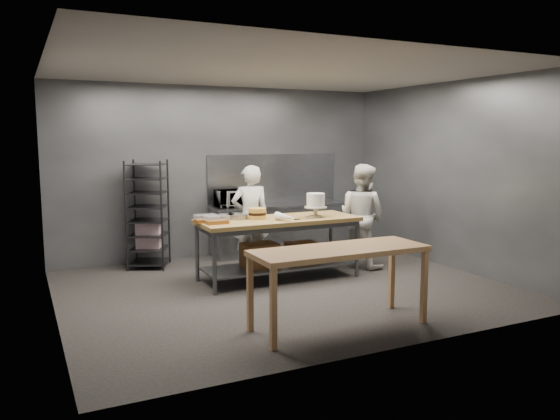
% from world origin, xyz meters
% --- Properties ---
extents(ground, '(6.00, 6.00, 0.00)m').
position_xyz_m(ground, '(0.00, 0.00, 0.00)').
color(ground, black).
rests_on(ground, ground).
extents(back_wall, '(6.00, 0.04, 3.00)m').
position_xyz_m(back_wall, '(0.00, 2.50, 1.50)').
color(back_wall, '#4C4F54').
rests_on(back_wall, ground).
extents(work_table, '(2.40, 0.90, 0.92)m').
position_xyz_m(work_table, '(0.14, 0.49, 0.57)').
color(work_table, olive).
rests_on(work_table, ground).
extents(near_counter, '(2.00, 0.70, 0.90)m').
position_xyz_m(near_counter, '(-0.16, -1.70, 0.81)').
color(near_counter, '#9E7141').
rests_on(near_counter, ground).
extents(back_counter, '(2.60, 0.60, 0.90)m').
position_xyz_m(back_counter, '(1.00, 2.18, 0.45)').
color(back_counter, slate).
rests_on(back_counter, ground).
extents(splashback_panel, '(2.60, 0.02, 0.90)m').
position_xyz_m(splashback_panel, '(1.00, 2.48, 1.35)').
color(splashback_panel, slate).
rests_on(splashback_panel, back_counter).
extents(speed_rack, '(0.82, 0.84, 1.75)m').
position_xyz_m(speed_rack, '(-1.44, 2.10, 0.86)').
color(speed_rack, black).
rests_on(speed_rack, ground).
extents(chef_behind, '(0.67, 0.49, 1.67)m').
position_xyz_m(chef_behind, '(0.02, 1.28, 0.84)').
color(chef_behind, silver).
rests_on(chef_behind, ground).
extents(chef_right, '(0.90, 1.00, 1.68)m').
position_xyz_m(chef_right, '(1.72, 0.62, 0.84)').
color(chef_right, silver).
rests_on(chef_right, ground).
extents(microwave, '(0.54, 0.37, 0.30)m').
position_xyz_m(microwave, '(0.05, 2.18, 1.05)').
color(microwave, black).
rests_on(microwave, back_counter).
extents(frosted_cake_stand, '(0.34, 0.34, 0.36)m').
position_xyz_m(frosted_cake_stand, '(0.70, 0.35, 1.15)').
color(frosted_cake_stand, '#B4AA90').
rests_on(frosted_cake_stand, work_table).
extents(layer_cake, '(0.26, 0.26, 0.16)m').
position_xyz_m(layer_cake, '(-0.17, 0.56, 1.00)').
color(layer_cake, gold).
rests_on(layer_cake, work_table).
extents(cake_pans, '(0.69, 0.34, 0.07)m').
position_xyz_m(cake_pans, '(-0.61, 0.69, 0.96)').
color(cake_pans, gray).
rests_on(cake_pans, work_table).
extents(piping_bag, '(0.23, 0.40, 0.12)m').
position_xyz_m(piping_bag, '(0.11, 0.17, 0.98)').
color(piping_bag, silver).
rests_on(piping_bag, work_table).
extents(offset_spatula, '(0.36, 0.02, 0.02)m').
position_xyz_m(offset_spatula, '(0.40, 0.23, 0.93)').
color(offset_spatula, slate).
rests_on(offset_spatula, work_table).
extents(pastry_clamshells, '(0.40, 0.40, 0.11)m').
position_xyz_m(pastry_clamshells, '(-0.91, 0.48, 0.98)').
color(pastry_clamshells, '#A55521').
rests_on(pastry_clamshells, work_table).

